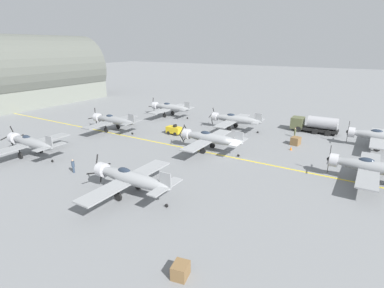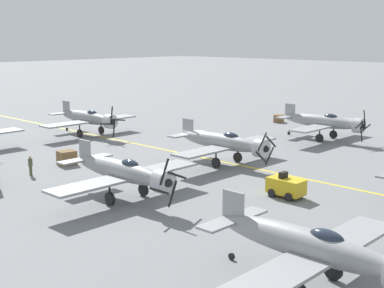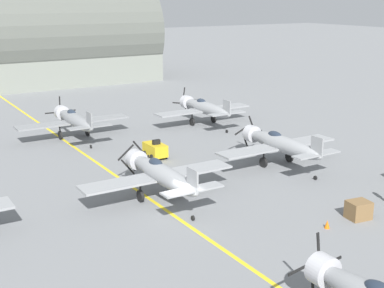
% 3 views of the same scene
% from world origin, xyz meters
% --- Properties ---
extents(ground_plane, '(400.00, 400.00, 0.00)m').
position_xyz_m(ground_plane, '(0.00, 0.00, 0.00)').
color(ground_plane, slate).
extents(taxiway_stripe, '(0.30, 160.00, 0.01)m').
position_xyz_m(taxiway_stripe, '(0.00, 0.00, 0.00)').
color(taxiway_stripe, yellow).
rests_on(taxiway_stripe, ground).
extents(airplane_far_right, '(12.00, 9.98, 3.79)m').
position_xyz_m(airplane_far_right, '(16.38, 22.54, 2.01)').
color(airplane_far_right, gray).
rests_on(airplane_far_right, ground).
extents(airplane_mid_center, '(12.00, 9.98, 3.65)m').
position_xyz_m(airplane_mid_center, '(0.68, 4.11, 2.01)').
color(airplane_mid_center, '#929497').
rests_on(airplane_mid_center, ground).
extents(airplane_mid_left, '(12.00, 9.98, 3.75)m').
position_xyz_m(airplane_mid_left, '(-15.87, 4.51, 2.01)').
color(airplane_mid_left, gray).
rests_on(airplane_mid_left, ground).
extents(airplane_mid_right, '(12.00, 9.98, 3.68)m').
position_xyz_m(airplane_mid_right, '(13.58, 5.88, 2.01)').
color(airplane_mid_right, gray).
rests_on(airplane_mid_right, ground).
extents(airplane_near_center, '(12.00, 9.98, 3.79)m').
position_xyz_m(airplane_near_center, '(0.47, -16.65, 2.01)').
color(airplane_near_center, gray).
rests_on(airplane_near_center, ground).
extents(tow_tractor, '(1.57, 2.60, 1.79)m').
position_xyz_m(tow_tractor, '(5.27, 13.76, 0.79)').
color(tow_tractor, gold).
rests_on(tow_tractor, ground).
extents(ground_crew_walking, '(0.35, 0.35, 1.63)m').
position_xyz_m(ground_crew_walking, '(14.65, -4.87, 0.89)').
color(ground_crew_walking, '#515638').
rests_on(ground_crew_walking, ground).
extents(supply_crate_by_tanker, '(1.66, 1.45, 1.24)m').
position_xyz_m(supply_crate_by_tanker, '(10.44, -6.00, 0.62)').
color(supply_crate_by_tanker, brown).
rests_on(supply_crate_by_tanker, ground).
extents(supply_crate_mid_lane, '(1.40, 1.24, 1.02)m').
position_xyz_m(supply_crate_mid_lane, '(-22.80, -6.28, 0.51)').
color(supply_crate_mid_lane, brown).
rests_on(supply_crate_mid_lane, ground).
extents(traffic_cone, '(0.36, 0.36, 0.55)m').
position_xyz_m(traffic_cone, '(7.50, -6.05, 0.28)').
color(traffic_cone, orange).
rests_on(traffic_cone, ground).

